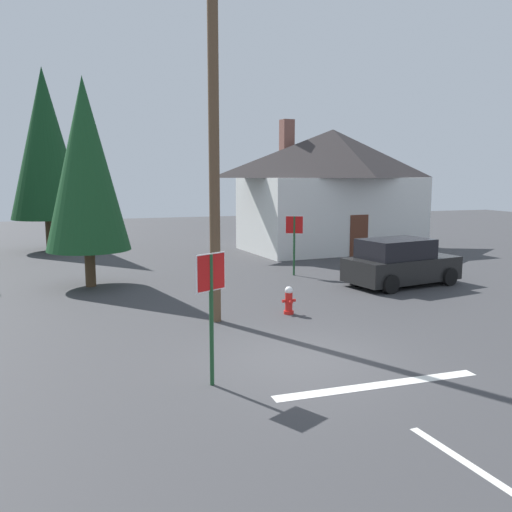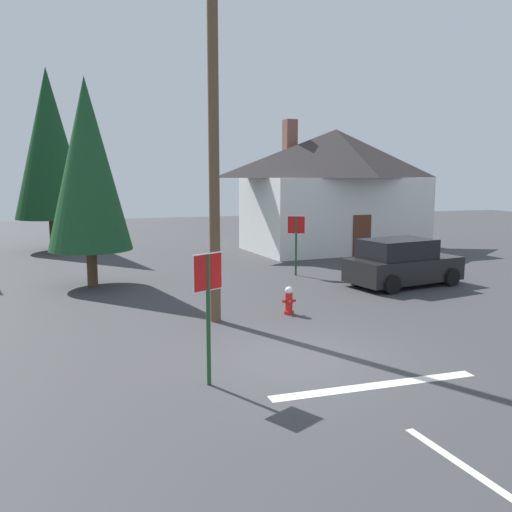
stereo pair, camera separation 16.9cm
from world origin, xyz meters
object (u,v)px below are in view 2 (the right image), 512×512
Objects in this scene: pine_tree_far_center at (49,144)px; utility_pole at (214,137)px; parked_car at (402,263)px; fire_hydrant at (289,301)px; stop_sign_near at (208,292)px; house at (335,188)px; stop_sign_far at (296,233)px; pine_tree_mid_left at (88,165)px.

utility_pole is at bearing -73.92° from pine_tree_far_center.
fire_hydrant is at bearing -154.27° from parked_car.
stop_sign_near is 19.43m from house.
utility_pole is 15.22m from house.
house is (9.32, 11.92, -1.65)m from utility_pole.
stop_sign_far is 14.58m from pine_tree_far_center.
stop_sign_far is 0.54× the size of parked_car.
utility_pole reaches higher than stop_sign_far.
pine_tree_mid_left is at bearing 177.69° from stop_sign_far.
stop_sign_near is 11.16m from parked_car.
stop_sign_far is (2.46, 5.53, 1.27)m from fire_hydrant.
parked_car is at bearing -48.26° from pine_tree_far_center.
fire_hydrant is 0.11× the size of pine_tree_mid_left.
pine_tree_far_center is (-12.11, 13.58, 4.66)m from parked_car.
fire_hydrant is 0.09× the size of pine_tree_far_center.
fire_hydrant is (3.34, 4.44, -1.38)m from stop_sign_near.
stop_sign_far is at bearing -48.80° from pine_tree_far_center.
parked_car is at bearing 25.73° from fire_hydrant.
stop_sign_far is at bearing -126.81° from house.
stop_sign_near is 0.27× the size of utility_pole.
pine_tree_far_center is (-3.48, 20.56, 3.68)m from stop_sign_near.
stop_sign_far reaches higher than parked_car.
utility_pole is at bearing -128.03° from house.
fire_hydrant is 8.70m from pine_tree_mid_left.
pine_tree_far_center is at bearing 131.20° from stop_sign_far.
stop_sign_near is 11.53m from stop_sign_far.
pine_tree_far_center reaches higher than stop_sign_far.
utility_pole is 4.02× the size of stop_sign_far.
stop_sign_near reaches higher than stop_sign_far.
fire_hydrant is 5.89m from parked_car.
fire_hydrant is at bearing 2.10° from utility_pole.
stop_sign_far is 0.25× the size of pine_tree_far_center.
fire_hydrant is at bearing -113.94° from stop_sign_far.
pine_tree_mid_left is (-3.03, 5.92, -0.63)m from utility_pole.
fire_hydrant is 0.08× the size of house.
parked_car is (5.30, 2.55, 0.40)m from fire_hydrant.
fire_hydrant is 6.19m from stop_sign_far.
parked_car is (-1.88, -9.29, -2.43)m from house.
house reaches higher than parked_car.
fire_hydrant is 0.34× the size of stop_sign_far.
pine_tree_far_center is at bearing 106.08° from utility_pole.
utility_pole reaches higher than parked_car.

